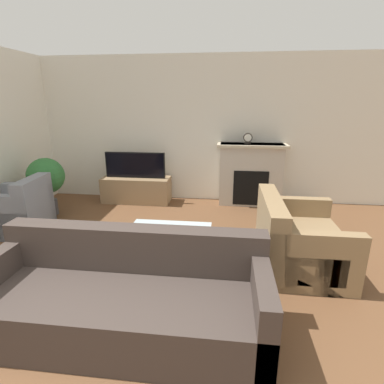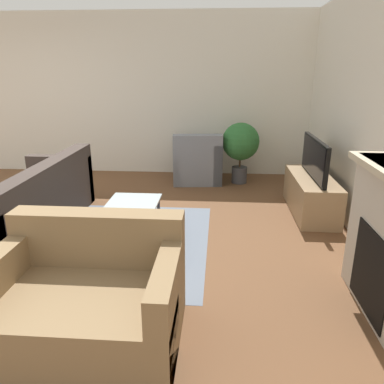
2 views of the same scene
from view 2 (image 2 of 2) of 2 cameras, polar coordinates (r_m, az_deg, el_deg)
The scene contains 10 objects.
wall_back at distance 4.29m, azimuth 25.88°, elevation 10.56°, with size 8.13×0.06×2.70m.
wall_left at distance 6.62m, azimuth -2.31°, elevation 14.44°, with size 0.06×7.53×2.70m.
area_rug at distance 4.16m, azimuth -9.91°, elevation -7.50°, with size 2.19×1.76×0.00m.
tv_stand at distance 5.09m, azimuth 17.67°, elevation -0.38°, with size 1.29×0.48×0.48m.
tv at distance 4.96m, azimuth 18.17°, elevation 4.92°, with size 1.14×0.06×0.49m.
couch_sectional at distance 4.59m, azimuth -24.00°, elevation -2.51°, with size 2.34×0.88×0.82m.
couch_loveseat at distance 2.74m, azimuth -15.60°, elevation -15.80°, with size 0.93×1.25×0.82m.
armchair_by_window at distance 6.19m, azimuth 0.78°, elevation 4.37°, with size 0.82×0.84×0.82m.
coffee_table at distance 4.01m, azimuth -9.55°, elevation -2.94°, with size 0.99×0.56×0.40m.
potted_plant at distance 6.09m, azimuth 7.40°, elevation 7.28°, with size 0.60×0.60×0.98m.
Camera 2 is at (3.97, 3.01, 1.80)m, focal length 35.00 mm.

